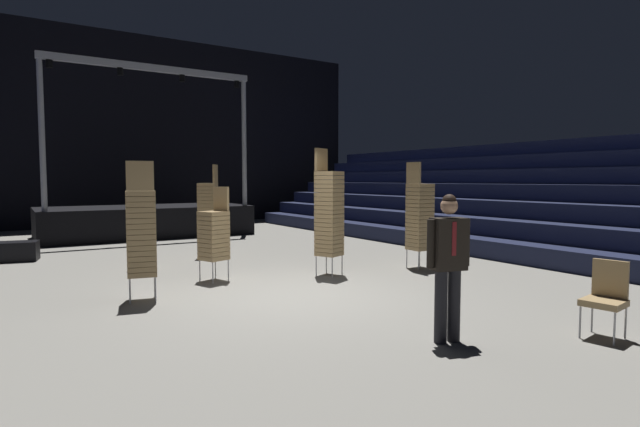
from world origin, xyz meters
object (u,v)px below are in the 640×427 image
Objects in this scene: chair_stack_mid_left at (141,232)px; chair_stack_mid_right at (143,226)px; chair_stack_mid_centre at (329,212)px; man_with_tie at (448,259)px; loose_chair_near_man at (606,294)px; equipment_road_case at (17,251)px; chair_stack_front_left at (420,216)px; stage_riser at (146,218)px; chair_stack_front_right at (214,234)px; chair_stack_rear_left at (208,211)px.

chair_stack_mid_right is at bearing 88.76° from chair_stack_mid_left.
chair_stack_mid_centre is at bearing 145.24° from chair_stack_mid_right.
man_with_tie is 4.37m from chair_stack_mid_centre.
man_with_tie is 2.04m from loose_chair_near_man.
loose_chair_near_man is (5.99, -10.56, 0.30)m from equipment_road_case.
man_with_tie is 0.94× the size of chair_stack_mid_right.
chair_stack_front_left reaches higher than chair_stack_mid_right.
equipment_road_case is (-3.87, -3.79, -0.37)m from stage_riser.
stage_riser is at bearing -24.11° from chair_stack_front_right.
chair_stack_front_right is (-4.26, 1.10, -0.25)m from chair_stack_front_left.
chair_stack_front_left is at bearing -69.67° from stage_riser.
chair_stack_rear_left is (2.49, 3.89, 0.04)m from chair_stack_mid_left.
chair_stack_mid_right is at bearing 3.23° from chair_stack_front_right.
stage_riser is at bearing 44.42° from equipment_road_case.
chair_stack_mid_right is at bearing -103.47° from stage_riser.
chair_stack_mid_centre is 3.90m from chair_stack_rear_left.
chair_stack_mid_right is at bearing 150.13° from chair_stack_rear_left.
chair_stack_front_right is at bearing 120.40° from chair_stack_mid_right.
stage_riser is at bearing -105.39° from chair_stack_mid_centre.
equipment_road_case is at bearing 14.58° from chair_stack_front_right.
chair_stack_mid_centre reaches higher than loose_chair_near_man.
loose_chair_near_man is at bearing -36.59° from chair_stack_mid_left.
man_with_tie is at bearing 113.05° from chair_stack_mid_right.
man_with_tie is 5.06m from chair_stack_front_right.
chair_stack_rear_left is (0.96, 2.99, 0.25)m from chair_stack_front_right.
chair_stack_rear_left reaches higher than chair_stack_mid_right.
chair_stack_mid_right is 3.61m from equipment_road_case.
chair_stack_mid_left is at bearing 101.14° from chair_stack_front_right.
man_with_tie is 1.96× the size of equipment_road_case.
chair_stack_rear_left is (-0.10, 7.94, 0.15)m from man_with_tie.
chair_stack_front_right is 0.95× the size of chair_stack_mid_right.
chair_stack_mid_centre is (2.99, -2.75, 0.34)m from chair_stack_mid_right.
chair_stack_mid_right is (-0.84, 2.03, 0.04)m from chair_stack_front_right.
equipment_road_case is 12.14m from loose_chair_near_man.
chair_stack_mid_left reaches higher than chair_stack_mid_right.
chair_stack_mid_centre is 2.84× the size of equipment_road_case.
stage_riser is 10.24m from chair_stack_front_left.
chair_stack_mid_centre is 2.71× the size of loose_chair_near_man.
stage_riser reaches higher than chair_stack_front_left.
man_with_tie is 4.81m from chair_stack_mid_left.
stage_riser is 8.53m from chair_stack_front_right.
chair_stack_rear_left is at bearing -22.53° from equipment_road_case.
chair_stack_rear_left reaches higher than chair_stack_mid_left.
loose_chair_near_man is at bearing -173.61° from chair_stack_front_right.
stage_riser reaches higher than man_with_tie.
chair_stack_front_left is 0.90× the size of chair_stack_mid_centre.
man_with_tie is 7.94m from chair_stack_rear_left.
chair_stack_front_left is 1.23× the size of chair_stack_mid_right.
chair_stack_mid_centre is at bearing -90.03° from man_with_tie.
chair_stack_front_right is at bearing -94.75° from stage_riser.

